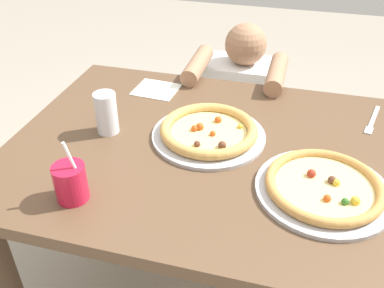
# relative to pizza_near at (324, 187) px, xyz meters

# --- Properties ---
(dining_table) EXTENTS (1.28, 0.94, 0.75)m
(dining_table) POSITION_rel_pizza_near_xyz_m (-0.32, 0.13, -0.12)
(dining_table) COLOR brown
(dining_table) RESTS_ON ground
(pizza_near) EXTENTS (0.36, 0.36, 0.04)m
(pizza_near) POSITION_rel_pizza_near_xyz_m (0.00, 0.00, 0.00)
(pizza_near) COLOR #B7B7BC
(pizza_near) RESTS_ON dining_table
(pizza_far) EXTENTS (0.36, 0.36, 0.05)m
(pizza_far) POSITION_rel_pizza_near_xyz_m (-0.36, 0.18, 0.00)
(pizza_far) COLOR #B7B7BC
(pizza_far) RESTS_ON dining_table
(drink_cup_colored) EXTENTS (0.09, 0.09, 0.18)m
(drink_cup_colored) POSITION_rel_pizza_near_xyz_m (-0.64, -0.19, 0.03)
(drink_cup_colored) COLOR red
(drink_cup_colored) RESTS_ON dining_table
(water_cup_clear) EXTENTS (0.07, 0.07, 0.14)m
(water_cup_clear) POSITION_rel_pizza_near_xyz_m (-0.68, 0.13, 0.05)
(water_cup_clear) COLOR silver
(water_cup_clear) RESTS_ON dining_table
(paper_napkin) EXTENTS (0.17, 0.16, 0.00)m
(paper_napkin) POSITION_rel_pizza_near_xyz_m (-0.63, 0.45, -0.02)
(paper_napkin) COLOR white
(paper_napkin) RESTS_ON dining_table
(fork) EXTENTS (0.07, 0.20, 0.00)m
(fork) POSITION_rel_pizza_near_xyz_m (0.16, 0.42, -0.02)
(fork) COLOR silver
(fork) RESTS_ON dining_table
(diner_seated) EXTENTS (0.39, 0.51, 0.89)m
(diner_seated) POSITION_rel_pizza_near_xyz_m (-0.35, 0.86, -0.35)
(diner_seated) COLOR #333847
(diner_seated) RESTS_ON ground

